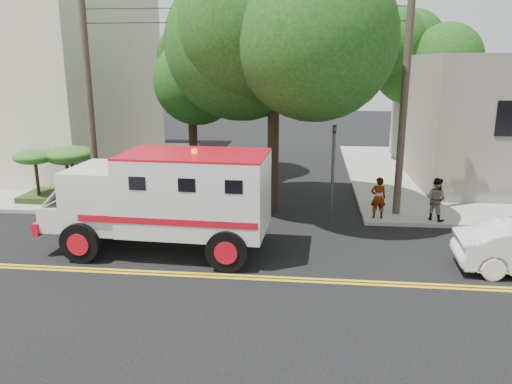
# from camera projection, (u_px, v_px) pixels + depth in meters

# --- Properties ---
(ground) EXTENTS (100.00, 100.00, 0.00)m
(ground) POSITION_uv_depth(u_px,v_px,m) (201.00, 275.00, 13.99)
(ground) COLOR black
(ground) RESTS_ON ground
(sidewalk_nw) EXTENTS (17.00, 17.00, 0.15)m
(sidewalk_nw) POSITION_uv_depth(u_px,v_px,m) (20.00, 166.00, 28.39)
(sidewalk_nw) COLOR gray
(sidewalk_nw) RESTS_ON ground
(utility_pole_left) EXTENTS (0.28, 0.28, 9.00)m
(utility_pole_left) POSITION_uv_depth(u_px,v_px,m) (89.00, 97.00, 19.22)
(utility_pole_left) COLOR #382D23
(utility_pole_left) RESTS_ON ground
(utility_pole_right) EXTENTS (0.28, 0.28, 9.00)m
(utility_pole_right) POSITION_uv_depth(u_px,v_px,m) (404.00, 99.00, 18.15)
(utility_pole_right) COLOR #382D23
(utility_pole_right) RESTS_ON ground
(tree_main) EXTENTS (6.08, 5.70, 9.85)m
(tree_main) POSITION_uv_depth(u_px,v_px,m) (286.00, 22.00, 17.94)
(tree_main) COLOR black
(tree_main) RESTS_ON ground
(tree_left) EXTENTS (4.48, 4.20, 7.70)m
(tree_left) POSITION_uv_depth(u_px,v_px,m) (196.00, 64.00, 24.16)
(tree_left) COLOR black
(tree_left) RESTS_ON ground
(tree_right) EXTENTS (4.80, 4.50, 8.20)m
(tree_right) POSITION_uv_depth(u_px,v_px,m) (424.00, 56.00, 26.68)
(tree_right) COLOR black
(tree_right) RESTS_ON ground
(traffic_signal) EXTENTS (0.15, 0.18, 3.60)m
(traffic_signal) POSITION_uv_depth(u_px,v_px,m) (333.00, 162.00, 18.41)
(traffic_signal) COLOR #3F3F42
(traffic_signal) RESTS_ON ground
(accessibility_sign) EXTENTS (0.45, 0.10, 2.02)m
(accessibility_sign) POSITION_uv_depth(u_px,v_px,m) (83.00, 175.00, 20.24)
(accessibility_sign) COLOR #3F3F42
(accessibility_sign) RESTS_ON ground
(palm_planter) EXTENTS (3.52, 2.63, 2.36)m
(palm_planter) POSITION_uv_depth(u_px,v_px,m) (59.00, 165.00, 20.74)
(palm_planter) COLOR #1E3314
(palm_planter) RESTS_ON sidewalk_nw
(armored_truck) EXTENTS (7.07, 3.07, 3.17)m
(armored_truck) POSITION_uv_depth(u_px,v_px,m) (167.00, 196.00, 15.35)
(armored_truck) COLOR silver
(armored_truck) RESTS_ON ground
(pedestrian_a) EXTENTS (0.60, 0.42, 1.57)m
(pedestrian_a) POSITION_uv_depth(u_px,v_px,m) (378.00, 198.00, 18.46)
(pedestrian_a) COLOR gray
(pedestrian_a) RESTS_ON sidewalk_ne
(pedestrian_b) EXTENTS (0.98, 0.96, 1.60)m
(pedestrian_b) POSITION_uv_depth(u_px,v_px,m) (436.00, 199.00, 18.24)
(pedestrian_b) COLOR gray
(pedestrian_b) RESTS_ON sidewalk_ne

